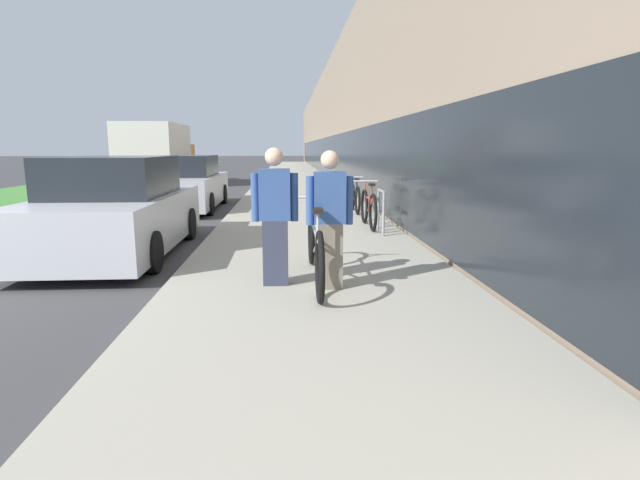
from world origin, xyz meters
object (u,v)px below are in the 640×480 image
at_px(bike_rack_hoop, 381,207).
at_px(cruiser_bike_nearest, 369,208).
at_px(tandem_bicycle, 315,248).
at_px(vintage_roadster_curbside, 186,185).
at_px(parked_sedan_curbside, 116,211).
at_px(moving_truck, 157,154).
at_px(person_rider, 330,220).
at_px(cruiser_bike_middle, 355,198).
at_px(person_bystander, 275,217).

height_order(bike_rack_hoop, cruiser_bike_nearest, cruiser_bike_nearest).
height_order(tandem_bicycle, vintage_roadster_curbside, vintage_roadster_curbside).
bearing_deg(parked_sedan_curbside, moving_truck, 101.67).
distance_m(tandem_bicycle, cruiser_bike_nearest, 4.39).
relative_size(person_rider, cruiser_bike_nearest, 0.87).
distance_m(cruiser_bike_middle, vintage_roadster_curbside, 4.99).
bearing_deg(moving_truck, person_bystander, -72.20).
distance_m(cruiser_bike_nearest, vintage_roadster_curbside, 6.29).
bearing_deg(bike_rack_hoop, vintage_roadster_curbside, 132.26).
distance_m(cruiser_bike_middle, moving_truck, 14.40).
bearing_deg(bike_rack_hoop, parked_sedan_curbside, -166.81).
distance_m(cruiser_bike_middle, parked_sedan_curbside, 6.26).
xyz_separation_m(person_rider, person_bystander, (-0.63, 0.20, 0.02)).
distance_m(person_rider, cruiser_bike_middle, 7.07).
relative_size(tandem_bicycle, vintage_roadster_curbside, 0.55).
relative_size(person_bystander, bike_rack_hoop, 1.92).
xyz_separation_m(cruiser_bike_nearest, vintage_roadster_curbside, (-4.57, 4.32, 0.19)).
bearing_deg(bike_rack_hoop, person_bystander, -118.93).
height_order(tandem_bicycle, person_bystander, person_bystander).
xyz_separation_m(tandem_bicycle, person_rider, (0.15, -0.32, 0.39)).
relative_size(cruiser_bike_middle, parked_sedan_curbside, 0.38).
bearing_deg(cruiser_bike_middle, person_rider, -100.14).
relative_size(cruiser_bike_middle, vintage_roadster_curbside, 0.36).
height_order(person_rider, person_bystander, person_bystander).
xyz_separation_m(person_rider, cruiser_bike_nearest, (1.19, 4.50, -0.41)).
xyz_separation_m(bike_rack_hoop, vintage_roadster_curbside, (-4.67, 5.14, 0.07)).
relative_size(bike_rack_hoop, cruiser_bike_middle, 0.50).
height_order(tandem_bicycle, parked_sedan_curbside, parked_sedan_curbside).
xyz_separation_m(cruiser_bike_middle, moving_truck, (-7.89, 12.00, 0.95)).
bearing_deg(bike_rack_hoop, cruiser_bike_middle, 90.96).
xyz_separation_m(bike_rack_hoop, cruiser_bike_middle, (-0.05, 3.26, -0.14)).
distance_m(bike_rack_hoop, parked_sedan_curbside, 4.70).
xyz_separation_m(tandem_bicycle, bike_rack_hoop, (1.45, 3.37, 0.10)).
xyz_separation_m(bike_rack_hoop, parked_sedan_curbside, (-4.57, -1.07, 0.10)).
relative_size(person_bystander, moving_truck, 0.25).
relative_size(cruiser_bike_nearest, moving_truck, 0.29).
relative_size(cruiser_bike_middle, moving_truck, 0.26).
height_order(person_bystander, parked_sedan_curbside, person_bystander).
height_order(person_bystander, cruiser_bike_middle, person_bystander).
bearing_deg(vintage_roadster_curbside, person_bystander, -72.37).
height_order(person_bystander, cruiser_bike_nearest, person_bystander).
distance_m(tandem_bicycle, person_rider, 0.53).
xyz_separation_m(person_bystander, moving_truck, (-6.02, 18.75, 0.51)).
height_order(person_rider, parked_sedan_curbside, person_rider).
bearing_deg(vintage_roadster_curbside, parked_sedan_curbside, -89.10).
height_order(cruiser_bike_nearest, cruiser_bike_middle, cruiser_bike_nearest).
bearing_deg(vintage_roadster_curbside, moving_truck, 107.93).
xyz_separation_m(parked_sedan_curbside, vintage_roadster_curbside, (-0.10, 6.21, -0.03)).
bearing_deg(tandem_bicycle, bike_rack_hoop, 66.72).
bearing_deg(tandem_bicycle, parked_sedan_curbside, 143.70).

